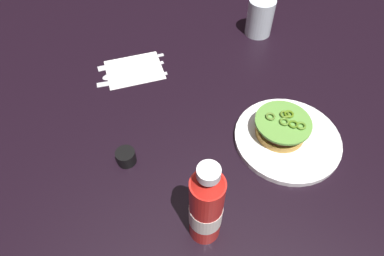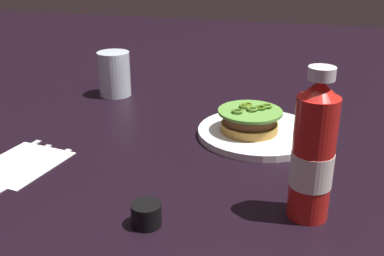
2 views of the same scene
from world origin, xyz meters
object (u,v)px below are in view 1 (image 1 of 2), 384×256
Objects in this scene: condiment_cup at (126,157)px; butter_knife at (128,79)px; water_glass at (260,17)px; ketchup_bottle at (206,208)px; burger_sandwich at (282,127)px; dinner_plate at (287,139)px; fork_utensil at (125,62)px; spoon_utensil at (125,71)px; napkin at (134,70)px.

condiment_cup is 0.22× the size of butter_knife.
ketchup_bottle is at bearing 48.22° from water_glass.
ketchup_bottle reaches higher than butter_knife.
burger_sandwich is 0.43m from water_glass.
butter_knife is (0.28, -0.37, -0.00)m from dinner_plate.
dinner_plate is 1.27× the size of fork_utensil.
water_glass is at bearing 179.40° from spoon_utensil.
condiment_cup is 0.31m from spoon_utensil.
napkin is at bearing 176.36° from spoon_utensil.
burger_sandwich is 0.57× the size of ketchup_bottle.
fork_utensil is at bearing -5.62° from water_glass.
water_glass reaches higher than condiment_cup.
ketchup_bottle reaches higher than condiment_cup.
dinner_plate is at bearing 120.37° from fork_utensil.
dinner_plate is 0.44m from water_glass.
fork_utensil is (-0.11, -0.33, -0.01)m from condiment_cup.
fork_utensil is (0.26, -0.45, -0.00)m from dinner_plate.
dinner_plate is 0.50m from spoon_utensil.
burger_sandwich is at bearing 64.06° from water_glass.
dinner_plate reaches higher than spoon_utensil.
condiment_cup reaches higher than napkin.
burger_sandwich is at bearing -58.94° from dinner_plate.
dinner_plate reaches higher than napkin.
ketchup_bottle is at bearing 25.43° from burger_sandwich.
spoon_utensil is (0.45, -0.00, -0.05)m from water_glass.
dinner_plate is at bearing 126.79° from butter_knife.
condiment_cup is (0.36, -0.10, -0.02)m from burger_sandwich.
ketchup_bottle is (0.28, 0.11, 0.10)m from dinner_plate.
dinner_plate is 1.27× the size of butter_knife.
spoon_utensil reaches higher than napkin.
butter_knife is at bearing 86.27° from spoon_utensil.
burger_sandwich is at bearing 127.06° from butter_knife.
water_glass is (-0.18, -0.40, 0.05)m from dinner_plate.
condiment_cup is (0.09, -0.23, -0.09)m from ketchup_bottle.
butter_knife is at bearing 76.50° from fork_utensil.
ketchup_bottle is at bearing 86.08° from napkin.
water_glass is 0.57× the size of butter_knife.
spoon_utensil is 0.92× the size of butter_knife.
ketchup_bottle is at bearing 89.25° from spoon_utensil.
spoon_utensil and butter_knife have the same top height.
condiment_cup is 0.32m from napkin.
burger_sandwich is at bearing 121.44° from napkin.
ketchup_bottle reaches higher than fork_utensil.
condiment_cup is 0.24× the size of spoon_utensil.
burger_sandwich reaches higher than spoon_utensil.
water_glass is at bearing -152.11° from condiment_cup.
napkin is 0.87× the size of spoon_utensil.
burger_sandwich is 2.96× the size of condiment_cup.
water_glass is at bearing -131.78° from ketchup_bottle.
spoon_utensil is at bearing -90.75° from ketchup_bottle.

